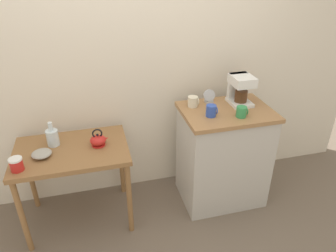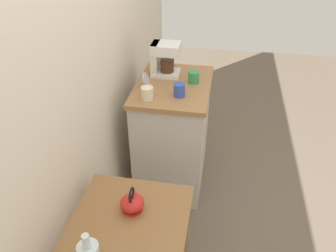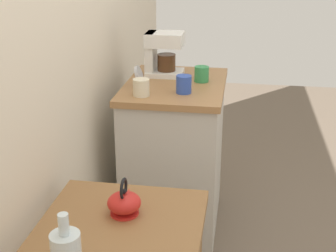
{
  "view_description": "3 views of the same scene",
  "coord_description": "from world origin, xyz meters",
  "px_view_note": "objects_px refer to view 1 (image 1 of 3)",
  "views": [
    {
      "loc": [
        -0.37,
        -2.22,
        2.1
      ],
      "look_at": [
        0.2,
        -0.06,
        0.89
      ],
      "focal_mm": 33.66,
      "sensor_mm": 36.0,
      "label": 1
    },
    {
      "loc": [
        -1.55,
        -0.38,
        2.1
      ],
      "look_at": [
        0.27,
        -0.05,
        0.86
      ],
      "focal_mm": 35.86,
      "sensor_mm": 36.0,
      "label": 2
    },
    {
      "loc": [
        -1.9,
        -0.39,
        1.72
      ],
      "look_at": [
        0.03,
        -0.08,
        0.95
      ],
      "focal_mm": 51.23,
      "sensor_mm": 36.0,
      "label": 3
    }
  ],
  "objects_px": {
    "bowl_stoneware": "(42,154)",
    "mug_blue": "(211,111)",
    "teakettle": "(98,140)",
    "mug_small_cream": "(193,102)",
    "mug_tall_green": "(242,112)",
    "canister_enamel": "(16,164)",
    "table_clock": "(209,97)",
    "glass_carafe_vase": "(53,137)",
    "coffee_maker": "(240,88)"
  },
  "relations": [
    {
      "from": "bowl_stoneware",
      "to": "mug_blue",
      "type": "distance_m",
      "value": 1.37
    },
    {
      "from": "bowl_stoneware",
      "to": "mug_blue",
      "type": "height_order",
      "value": "mug_blue"
    },
    {
      "from": "bowl_stoneware",
      "to": "teakettle",
      "type": "height_order",
      "value": "teakettle"
    },
    {
      "from": "mug_small_cream",
      "to": "mug_tall_green",
      "type": "bearing_deg",
      "value": -42.35
    },
    {
      "from": "canister_enamel",
      "to": "mug_blue",
      "type": "distance_m",
      "value": 1.52
    },
    {
      "from": "table_clock",
      "to": "mug_small_cream",
      "type": "bearing_deg",
      "value": -164.04
    },
    {
      "from": "bowl_stoneware",
      "to": "mug_small_cream",
      "type": "xyz_separation_m",
      "value": [
        1.27,
        0.17,
        0.22
      ]
    },
    {
      "from": "mug_small_cream",
      "to": "mug_tall_green",
      "type": "relative_size",
      "value": 1.05
    },
    {
      "from": "glass_carafe_vase",
      "to": "table_clock",
      "type": "xyz_separation_m",
      "value": [
        1.36,
        0.06,
        0.18
      ]
    },
    {
      "from": "teakettle",
      "to": "mug_tall_green",
      "type": "distance_m",
      "value": 1.19
    },
    {
      "from": "mug_tall_green",
      "to": "table_clock",
      "type": "distance_m",
      "value": 0.37
    },
    {
      "from": "canister_enamel",
      "to": "mug_blue",
      "type": "bearing_deg",
      "value": 3.34
    },
    {
      "from": "glass_carafe_vase",
      "to": "mug_blue",
      "type": "height_order",
      "value": "mug_blue"
    },
    {
      "from": "coffee_maker",
      "to": "mug_small_cream",
      "type": "xyz_separation_m",
      "value": [
        -0.42,
        0.04,
        -0.1
      ]
    },
    {
      "from": "glass_carafe_vase",
      "to": "coffee_maker",
      "type": "height_order",
      "value": "coffee_maker"
    },
    {
      "from": "mug_small_cream",
      "to": "mug_tall_green",
      "type": "distance_m",
      "value": 0.43
    },
    {
      "from": "bowl_stoneware",
      "to": "mug_blue",
      "type": "xyz_separation_m",
      "value": [
        1.35,
        -0.05,
        0.22
      ]
    },
    {
      "from": "mug_small_cream",
      "to": "glass_carafe_vase",
      "type": "bearing_deg",
      "value": -179.5
    },
    {
      "from": "bowl_stoneware",
      "to": "mug_blue",
      "type": "relative_size",
      "value": 1.56
    },
    {
      "from": "canister_enamel",
      "to": "mug_blue",
      "type": "xyz_separation_m",
      "value": [
        1.51,
        0.09,
        0.2
      ]
    },
    {
      "from": "mug_small_cream",
      "to": "mug_blue",
      "type": "distance_m",
      "value": 0.23
    },
    {
      "from": "coffee_maker",
      "to": "canister_enamel",
      "type": "bearing_deg",
      "value": -171.69
    },
    {
      "from": "bowl_stoneware",
      "to": "canister_enamel",
      "type": "bearing_deg",
      "value": -138.84
    },
    {
      "from": "bowl_stoneware",
      "to": "teakettle",
      "type": "bearing_deg",
      "value": 7.87
    },
    {
      "from": "mug_small_cream",
      "to": "table_clock",
      "type": "distance_m",
      "value": 0.17
    },
    {
      "from": "teakettle",
      "to": "coffee_maker",
      "type": "bearing_deg",
      "value": 3.35
    },
    {
      "from": "bowl_stoneware",
      "to": "mug_small_cream",
      "type": "bearing_deg",
      "value": 7.56
    },
    {
      "from": "teakettle",
      "to": "glass_carafe_vase",
      "type": "relative_size",
      "value": 0.77
    },
    {
      "from": "bowl_stoneware",
      "to": "teakettle",
      "type": "distance_m",
      "value": 0.44
    },
    {
      "from": "glass_carafe_vase",
      "to": "mug_blue",
      "type": "xyz_separation_m",
      "value": [
        1.28,
        -0.21,
        0.18
      ]
    },
    {
      "from": "glass_carafe_vase",
      "to": "mug_blue",
      "type": "distance_m",
      "value": 1.3
    },
    {
      "from": "teakettle",
      "to": "mug_small_cream",
      "type": "height_order",
      "value": "mug_small_cream"
    },
    {
      "from": "teakettle",
      "to": "glass_carafe_vase",
      "type": "xyz_separation_m",
      "value": [
        -0.35,
        0.1,
        0.02
      ]
    },
    {
      "from": "glass_carafe_vase",
      "to": "table_clock",
      "type": "distance_m",
      "value": 1.37
    },
    {
      "from": "mug_small_cream",
      "to": "mug_tall_green",
      "type": "height_order",
      "value": "mug_small_cream"
    },
    {
      "from": "mug_small_cream",
      "to": "coffee_maker",
      "type": "bearing_deg",
      "value": -4.81
    },
    {
      "from": "mug_small_cream",
      "to": "mug_blue",
      "type": "xyz_separation_m",
      "value": [
        0.08,
        -0.22,
        0.0
      ]
    },
    {
      "from": "mug_blue",
      "to": "table_clock",
      "type": "distance_m",
      "value": 0.28
    },
    {
      "from": "glass_carafe_vase",
      "to": "canister_enamel",
      "type": "xyz_separation_m",
      "value": [
        -0.23,
        -0.29,
        -0.02
      ]
    },
    {
      "from": "mug_blue",
      "to": "table_clock",
      "type": "height_order",
      "value": "table_clock"
    },
    {
      "from": "teakettle",
      "to": "coffee_maker",
      "type": "distance_m",
      "value": 1.29
    },
    {
      "from": "glass_carafe_vase",
      "to": "table_clock",
      "type": "height_order",
      "value": "table_clock"
    },
    {
      "from": "table_clock",
      "to": "canister_enamel",
      "type": "bearing_deg",
      "value": -167.54
    },
    {
      "from": "canister_enamel",
      "to": "coffee_maker",
      "type": "height_order",
      "value": "coffee_maker"
    },
    {
      "from": "teakettle",
      "to": "mug_tall_green",
      "type": "height_order",
      "value": "mug_tall_green"
    },
    {
      "from": "glass_carafe_vase",
      "to": "mug_blue",
      "type": "relative_size",
      "value": 2.13
    },
    {
      "from": "mug_blue",
      "to": "table_clock",
      "type": "bearing_deg",
      "value": 72.72
    },
    {
      "from": "teakettle",
      "to": "canister_enamel",
      "type": "xyz_separation_m",
      "value": [
        -0.59,
        -0.2,
        0.0
      ]
    },
    {
      "from": "canister_enamel",
      "to": "mug_small_cream",
      "type": "bearing_deg",
      "value": 12.05
    },
    {
      "from": "teakettle",
      "to": "table_clock",
      "type": "xyz_separation_m",
      "value": [
        1.0,
        0.16,
        0.21
      ]
    }
  ]
}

